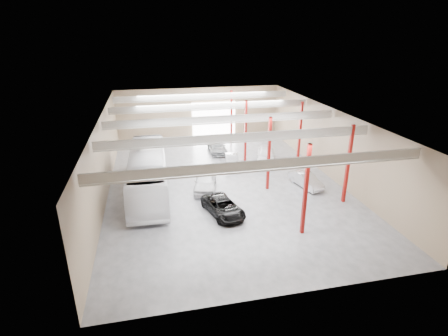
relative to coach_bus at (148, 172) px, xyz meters
name	(u,v)px	position (x,y,z in m)	size (l,w,h in m)	color
depot_shell	(224,134)	(7.38, 0.72, 3.03)	(22.12, 32.12, 7.06)	#4F5055
coach_bus	(148,172)	(0.00, 0.00, 0.00)	(3.27, 13.98, 3.89)	white
black_sedan	(223,207)	(5.86, -5.76, -1.27)	(2.25, 4.87, 1.35)	black
car_row_a	(205,181)	(5.24, -0.56, -1.09)	(2.01, 5.01, 1.71)	silver
car_row_b	(232,161)	(9.09, 4.64, -1.28)	(1.42, 4.07, 1.34)	#A8A9AD
car_row_c	(217,147)	(8.44, 9.84, -1.24)	(1.99, 4.90, 1.42)	slate
car_right_near	(306,180)	(14.88, -2.05, -1.28)	(1.42, 4.06, 1.34)	#B2B2B7
car_right_far	(266,155)	(13.25, 5.21, -1.10)	(2.01, 5.00, 1.70)	white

